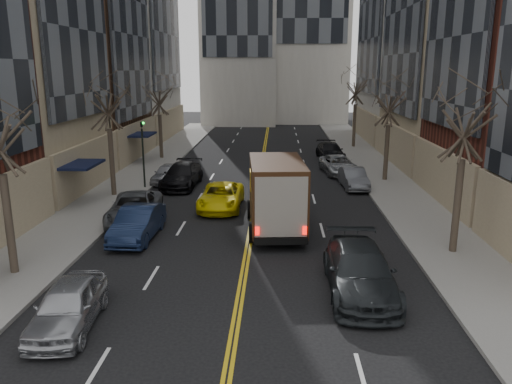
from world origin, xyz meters
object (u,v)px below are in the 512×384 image
at_px(ups_truck, 276,195).
at_px(observer_sedan, 360,271).
at_px(taxi, 221,196).
at_px(pedestrian, 298,209).

height_order(ups_truck, observer_sedan, ups_truck).
relative_size(ups_truck, taxi, 1.35).
height_order(observer_sedan, pedestrian, pedestrian).
distance_m(ups_truck, taxi, 5.01).
bearing_deg(taxi, ups_truck, -49.82).
xyz_separation_m(observer_sedan, pedestrian, (-1.88, 7.36, 0.14)).
distance_m(taxi, pedestrian, 5.36).
xyz_separation_m(ups_truck, pedestrian, (1.12, 0.48, -0.84)).
xyz_separation_m(observer_sedan, taxi, (-6.09, 10.67, -0.13)).
xyz_separation_m(taxi, pedestrian, (4.21, -3.31, 0.27)).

